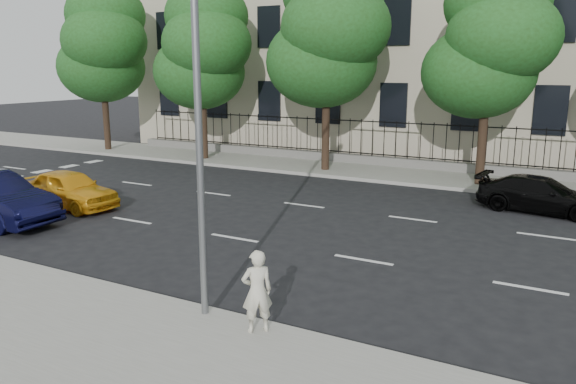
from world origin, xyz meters
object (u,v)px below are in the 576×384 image
at_px(street_light, 214,53).
at_px(yellow_taxi, 70,189).
at_px(woman_near, 257,291).
at_px(black_sedan, 541,195).

height_order(street_light, yellow_taxi, street_light).
bearing_deg(woman_near, black_sedan, -151.30).
xyz_separation_m(black_sedan, woman_near, (-3.77, -12.46, 0.32)).
distance_m(street_light, black_sedan, 13.59).
relative_size(street_light, black_sedan, 1.91).
height_order(street_light, black_sedan, street_light).
xyz_separation_m(street_light, yellow_taxi, (-9.66, 4.56, -4.48)).
height_order(black_sedan, woman_near, woman_near).
bearing_deg(yellow_taxi, woman_near, -111.24).
bearing_deg(black_sedan, yellow_taxi, 123.01).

